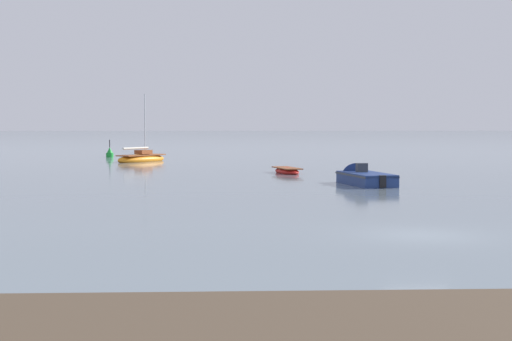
{
  "coord_description": "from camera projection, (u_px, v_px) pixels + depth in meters",
  "views": [
    {
      "loc": [
        -7.33,
        -27.91,
        4.15
      ],
      "look_at": [
        -4.85,
        29.48,
        0.61
      ],
      "focal_mm": 53.85,
      "sensor_mm": 36.0,
      "label": 1
    }
  ],
  "objects": [
    {
      "name": "ground_plane",
      "position": [
        421.0,
        235.0,
        28.41
      ],
      "size": [
        800.0,
        800.0,
        0.0
      ],
      "primitive_type": "plane",
      "color": "slate"
    },
    {
      "name": "motorboat_moored_0",
      "position": [
        361.0,
        179.0,
        52.62
      ],
      "size": [
        3.48,
        6.88,
        2.25
      ],
      "rotation": [
        0.0,
        0.0,
        1.76
      ],
      "color": "navy",
      "rests_on": "ground"
    },
    {
      "name": "sailboat_moored_0",
      "position": [
        141.0,
        159.0,
        83.15
      ],
      "size": [
        5.85,
        6.73,
        7.68
      ],
      "rotation": [
        0.0,
        0.0,
        0.92
      ],
      "color": "orange",
      "rests_on": "ground"
    },
    {
      "name": "rowboat_moored_3",
      "position": [
        287.0,
        171.0,
        63.79
      ],
      "size": [
        2.49,
        4.51,
        0.68
      ],
      "rotation": [
        0.0,
        0.0,
        1.82
      ],
      "color": "red",
      "rests_on": "ground"
    },
    {
      "name": "channel_buoy",
      "position": [
        110.0,
        153.0,
        93.77
      ],
      "size": [
        0.9,
        0.9,
        2.3
      ],
      "color": "#198C2D",
      "rests_on": "ground"
    }
  ]
}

